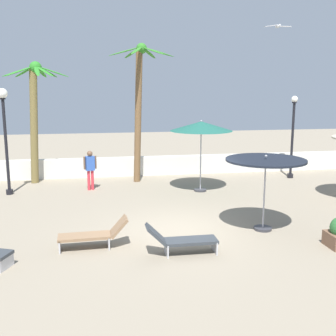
# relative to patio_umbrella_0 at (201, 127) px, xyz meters

# --- Properties ---
(ground_plane) EXTENTS (56.00, 56.00, 0.00)m
(ground_plane) POSITION_rel_patio_umbrella_0_xyz_m (-1.70, -4.73, -2.72)
(ground_plane) COLOR gray
(boundary_wall) EXTENTS (25.20, 0.30, 0.94)m
(boundary_wall) POSITION_rel_patio_umbrella_0_xyz_m (-1.70, 3.55, -2.25)
(boundary_wall) COLOR silver
(boundary_wall) RESTS_ON ground_plane
(patio_umbrella_0) EXTENTS (2.59, 2.59, 2.99)m
(patio_umbrella_0) POSITION_rel_patio_umbrella_0_xyz_m (0.00, 0.00, 0.00)
(patio_umbrella_0) COLOR #333338
(patio_umbrella_0) RESTS_ON ground_plane
(patio_umbrella_2) EXTENTS (2.40, 2.40, 2.35)m
(patio_umbrella_2) POSITION_rel_patio_umbrella_0_xyz_m (0.72, -5.07, -0.69)
(patio_umbrella_2) COLOR #333338
(patio_umbrella_2) RESTS_ON ground_plane
(palm_tree_0) EXTENTS (2.95, 2.76, 6.23)m
(palm_tree_0) POSITION_rel_patio_umbrella_0_xyz_m (-2.31, 2.26, 1.12)
(palm_tree_0) COLOR brown
(palm_tree_0) RESTS_ON ground_plane
(palm_tree_1) EXTENTS (2.84, 2.83, 5.43)m
(palm_tree_1) POSITION_rel_patio_umbrella_0_xyz_m (-6.94, 2.79, 0.70)
(palm_tree_1) COLOR brown
(palm_tree_1) RESTS_ON ground_plane
(lamp_post_0) EXTENTS (0.31, 0.31, 3.91)m
(lamp_post_0) POSITION_rel_patio_umbrella_0_xyz_m (4.93, 1.80, -0.57)
(lamp_post_0) COLOR black
(lamp_post_0) RESTS_ON ground_plane
(lamp_post_1) EXTENTS (0.40, 0.40, 4.28)m
(lamp_post_1) POSITION_rel_patio_umbrella_0_xyz_m (-7.85, 0.78, 0.06)
(lamp_post_1) COLOR black
(lamp_post_1) RESTS_ON ground_plane
(lounge_chair_1) EXTENTS (1.89, 0.56, 0.84)m
(lounge_chair_1) POSITION_rel_patio_umbrella_0_xyz_m (-2.14, -6.51, -2.33)
(lounge_chair_1) COLOR #B7B7BC
(lounge_chair_1) RESTS_ON ground_plane
(lounge_chair_2) EXTENTS (1.91, 0.62, 0.84)m
(lounge_chair_2) POSITION_rel_patio_umbrella_0_xyz_m (-4.42, -5.69, -2.34)
(lounge_chair_2) COLOR #B7B7BC
(lounge_chair_2) RESTS_ON ground_plane
(guest_0) EXTENTS (0.54, 0.32, 1.68)m
(guest_0) POSITION_rel_patio_umbrella_0_xyz_m (-4.57, 0.98, -1.70)
(guest_0) COLOR #D8333F
(guest_0) RESTS_ON ground_plane
(seagull_0) EXTENTS (1.32, 0.38, 0.14)m
(seagull_0) POSITION_rel_patio_umbrella_0_xyz_m (3.78, 1.48, 4.24)
(seagull_0) COLOR white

